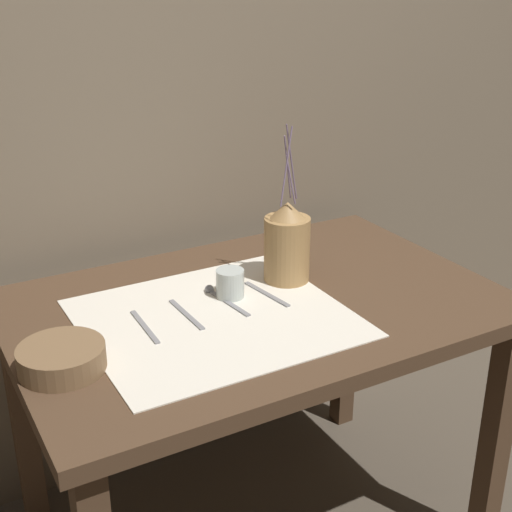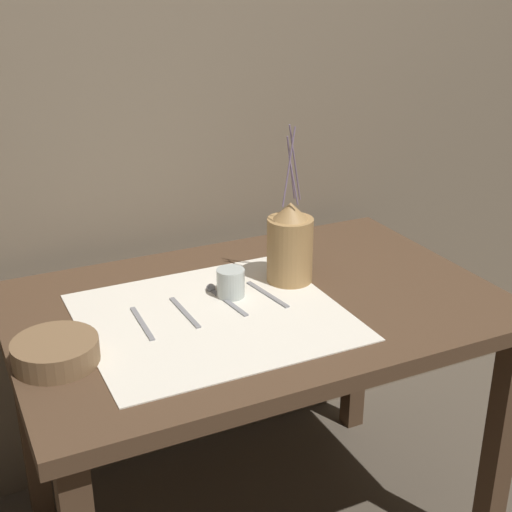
# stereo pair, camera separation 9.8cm
# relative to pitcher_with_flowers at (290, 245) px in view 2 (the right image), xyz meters

# --- Properties ---
(stone_wall_back) EXTENTS (7.00, 0.06, 2.40)m
(stone_wall_back) POSITION_rel_pitcher_with_flowers_xyz_m (-0.13, 0.44, 0.35)
(stone_wall_back) COLOR #7A6B56
(stone_wall_back) RESTS_ON ground_plane
(wooden_table) EXTENTS (1.19, 0.79, 0.75)m
(wooden_table) POSITION_rel_pitcher_with_flowers_xyz_m (-0.13, -0.07, -0.20)
(wooden_table) COLOR #4C3523
(wooden_table) RESTS_ON ground_plane
(linen_cloth) EXTENTS (0.60, 0.54, 0.00)m
(linen_cloth) POSITION_rel_pitcher_with_flowers_xyz_m (-0.26, -0.10, -0.10)
(linen_cloth) COLOR silver
(linen_cloth) RESTS_ON wooden_table
(pitcher_with_flowers) EXTENTS (0.12, 0.12, 0.41)m
(pitcher_with_flowers) POSITION_rel_pitcher_with_flowers_xyz_m (0.00, 0.00, 0.00)
(pitcher_with_flowers) COLOR #A87F4C
(pitcher_with_flowers) RESTS_ON wooden_table
(wooden_bowl) EXTENTS (0.18, 0.18, 0.05)m
(wooden_bowl) POSITION_rel_pitcher_with_flowers_xyz_m (-0.63, -0.15, -0.07)
(wooden_bowl) COLOR brown
(wooden_bowl) RESTS_ON wooden_table
(glass_tumbler_near) EXTENTS (0.07, 0.07, 0.07)m
(glass_tumbler_near) POSITION_rel_pitcher_with_flowers_xyz_m (-0.18, -0.02, -0.06)
(glass_tumbler_near) COLOR #B7C1BC
(glass_tumbler_near) RESTS_ON wooden_table
(fork_inner) EXTENTS (0.02, 0.17, 0.00)m
(fork_inner) POSITION_rel_pitcher_with_flowers_xyz_m (-0.42, -0.06, -0.10)
(fork_inner) COLOR gray
(fork_inner) RESTS_ON wooden_table
(knife_center) EXTENTS (0.02, 0.17, 0.00)m
(knife_center) POSITION_rel_pitcher_with_flowers_xyz_m (-0.31, -0.06, -0.10)
(knife_center) COLOR gray
(knife_center) RESTS_ON wooden_table
(spoon_outer) EXTENTS (0.04, 0.18, 0.02)m
(spoon_outer) POSITION_rel_pitcher_with_flowers_xyz_m (-0.20, 0.00, -0.09)
(spoon_outer) COLOR gray
(spoon_outer) RESTS_ON wooden_table
(fork_outer) EXTENTS (0.04, 0.17, 0.00)m
(fork_outer) POSITION_rel_pitcher_with_flowers_xyz_m (-0.09, -0.06, -0.10)
(fork_outer) COLOR gray
(fork_outer) RESTS_ON wooden_table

